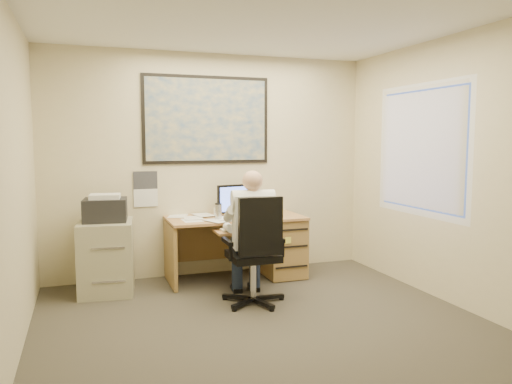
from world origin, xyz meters
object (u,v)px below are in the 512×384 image
object	(u,v)px
person	(252,237)
filing_cabinet	(107,250)
desk	(261,240)
office_chair	(255,273)

from	to	relation	value
person	filing_cabinet	bearing A→B (deg)	155.50
desk	office_chair	size ratio (longest dim) A/B	1.44
filing_cabinet	office_chair	size ratio (longest dim) A/B	0.97
filing_cabinet	person	bearing A→B (deg)	-24.62
filing_cabinet	person	xyz separation A→B (m)	(1.39, -0.85, 0.21)
desk	filing_cabinet	bearing A→B (deg)	-178.26
desk	person	bearing A→B (deg)	-115.28
filing_cabinet	person	size ratio (longest dim) A/B	0.80
desk	filing_cabinet	size ratio (longest dim) A/B	1.48
desk	person	world-z (taller)	person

